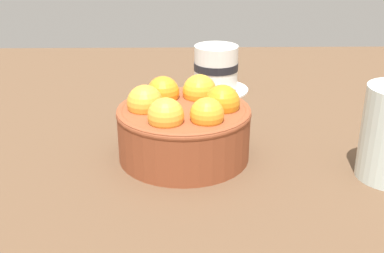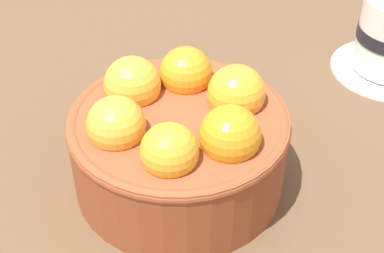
{
  "view_description": "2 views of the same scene",
  "coord_description": "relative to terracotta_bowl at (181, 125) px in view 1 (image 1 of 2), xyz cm",
  "views": [
    {
      "loc": [
        0.32,
        -53.09,
        26.72
      ],
      "look_at": [
        1.32,
        1.33,
        3.4
      ],
      "focal_mm": 44.66,
      "sensor_mm": 36.0,
      "label": 1
    },
    {
      "loc": [
        21.37,
        -23.66,
        31.18
      ],
      "look_at": [
        0.77,
        0.58,
        5.47
      ],
      "focal_mm": 52.96,
      "sensor_mm": 36.0,
      "label": 2
    }
  ],
  "objects": [
    {
      "name": "ground_plane",
      "position": [
        0.01,
        -0.04,
        -6.69
      ],
      "size": [
        127.4,
        111.94,
        4.98
      ],
      "primitive_type": "cube",
      "color": "brown"
    },
    {
      "name": "terracotta_bowl",
      "position": [
        0.0,
        0.0,
        0.0
      ],
      "size": [
        16.16,
        16.16,
        9.21
      ],
      "color": "brown",
      "rests_on": "ground_plane"
    },
    {
      "name": "coffee_cup",
      "position": [
        5.53,
        25.18,
        -0.55
      ],
      "size": [
        11.27,
        11.27,
        7.78
      ],
      "color": "white",
      "rests_on": "ground_plane"
    }
  ]
}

